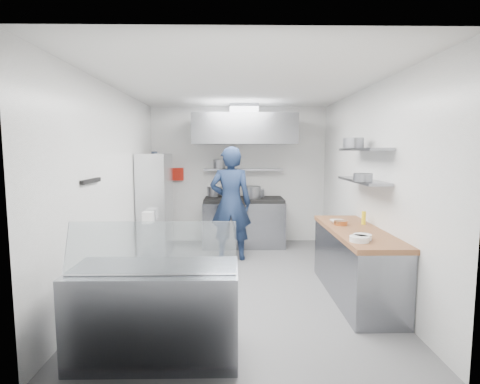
{
  "coord_description": "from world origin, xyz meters",
  "views": [
    {
      "loc": [
        -0.1,
        -5.3,
        1.9
      ],
      "look_at": [
        0.0,
        0.6,
        1.25
      ],
      "focal_mm": 28.0,
      "sensor_mm": 36.0,
      "label": 1
    }
  ],
  "objects_px": {
    "gas_range": "(244,223)",
    "display_case": "(156,313)",
    "wire_rack": "(155,205)",
    "chef": "(231,203)"
  },
  "relations": [
    {
      "from": "gas_range",
      "to": "display_case",
      "type": "xyz_separation_m",
      "value": [
        -0.91,
        -4.1,
        -0.03
      ]
    },
    {
      "from": "wire_rack",
      "to": "display_case",
      "type": "distance_m",
      "value": 3.58
    },
    {
      "from": "gas_range",
      "to": "display_case",
      "type": "height_order",
      "value": "gas_range"
    },
    {
      "from": "gas_range",
      "to": "wire_rack",
      "type": "xyz_separation_m",
      "value": [
        -1.63,
        -0.62,
        0.48
      ]
    },
    {
      "from": "gas_range",
      "to": "chef",
      "type": "height_order",
      "value": "chef"
    },
    {
      "from": "wire_rack",
      "to": "display_case",
      "type": "bearing_deg",
      "value": -78.35
    },
    {
      "from": "chef",
      "to": "display_case",
      "type": "height_order",
      "value": "chef"
    },
    {
      "from": "chef",
      "to": "wire_rack",
      "type": "bearing_deg",
      "value": -10.84
    },
    {
      "from": "display_case",
      "to": "chef",
      "type": "bearing_deg",
      "value": 78.16
    },
    {
      "from": "chef",
      "to": "display_case",
      "type": "distance_m",
      "value": 3.27
    }
  ]
}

